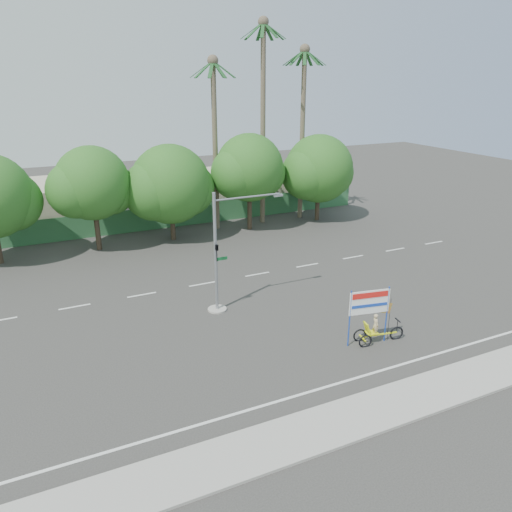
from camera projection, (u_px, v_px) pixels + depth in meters
name	position (u px, v px, depth m)	size (l,w,h in m)	color
ground	(288.00, 331.00, 26.75)	(120.00, 120.00, 0.00)	#33302D
sidewalk_near	(376.00, 410.00, 20.36)	(50.00, 2.40, 0.12)	gray
fence	(173.00, 216.00, 44.66)	(38.00, 0.08, 2.00)	#336B3D
building_left	(48.00, 206.00, 44.13)	(12.00, 8.00, 4.00)	#B8AF92
building_right	(235.00, 189.00, 51.42)	(14.00, 8.00, 3.60)	#B8AF92
tree_left	(92.00, 186.00, 37.47)	(6.66, 5.60, 8.07)	#473828
tree_center	(170.00, 187.00, 40.08)	(7.62, 6.40, 7.85)	#473828
tree_right	(249.00, 170.00, 42.63)	(6.90, 5.80, 8.36)	#473828
tree_far_right	(318.00, 171.00, 45.64)	(7.38, 6.20, 7.94)	#473828
palm_tall	(263.00, 105.00, 42.93)	(3.73, 3.79, 17.45)	#70604C
palm_mid	(303.00, 116.00, 44.90)	(3.73, 3.79, 15.45)	#70604C
palm_short	(215.00, 126.00, 41.67)	(3.73, 3.79, 14.45)	#70604C
traffic_signal	(221.00, 263.00, 28.25)	(4.72, 1.10, 7.00)	gray
trike_billboard	(373.00, 321.00, 25.19)	(3.11, 1.02, 3.10)	black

